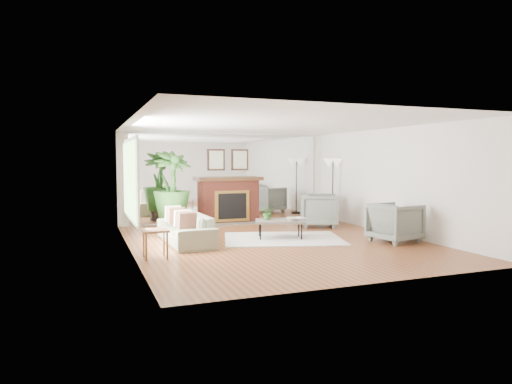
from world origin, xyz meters
name	(u,v)px	position (x,y,z in m)	size (l,w,h in m)	color
ground	(276,242)	(0.00, 0.00, 0.00)	(7.00, 7.00, 0.00)	brown
wall_left	(131,186)	(-2.99, 0.00, 1.25)	(0.02, 7.00, 2.50)	silver
wall_right	(394,181)	(2.99, 0.00, 1.25)	(0.02, 7.00, 2.50)	silver
wall_back	(228,178)	(0.00, 3.49, 1.25)	(6.00, 0.02, 2.50)	silver
mirror_panel	(228,178)	(0.00, 3.47, 1.25)	(5.40, 0.04, 2.40)	silver
window_panel	(130,180)	(-2.96, 0.40, 1.35)	(0.04, 2.40, 1.50)	#B2E09E
fireplace	(230,199)	(0.00, 3.26, 0.66)	(1.85, 0.83, 2.05)	maroon
area_rug	(283,239)	(0.26, 0.23, 0.01)	(2.53, 1.81, 0.03)	white
coffee_table	(280,222)	(0.21, 0.29, 0.39)	(1.21, 0.93, 0.43)	#645A4F
sofa	(186,229)	(-1.84, 0.55, 0.30)	(2.07, 0.81, 0.60)	gray
armchair_back	(319,210)	(1.95, 1.68, 0.43)	(0.93, 0.95, 0.87)	slate
armchair_front	(395,222)	(2.37, -0.88, 0.42)	(0.89, 0.92, 0.83)	slate
side_table	(155,234)	(-2.65, -0.71, 0.43)	(0.45, 0.45, 0.51)	brown
potted_ficus	(172,188)	(-1.76, 2.51, 1.06)	(1.20, 1.20, 1.98)	black
floor_lamp	(333,168)	(2.70, 2.29, 1.53)	(0.58, 0.32, 1.79)	black
tabletop_plant	(268,212)	(-0.01, 0.46, 0.59)	(0.30, 0.26, 0.33)	#366525
fruit_bowl	(293,219)	(0.42, 0.10, 0.46)	(0.27, 0.27, 0.07)	brown
book	(296,218)	(0.63, 0.37, 0.44)	(0.21, 0.29, 0.02)	brown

